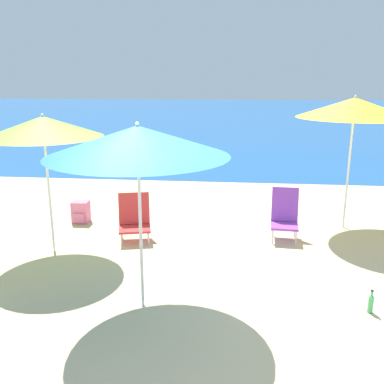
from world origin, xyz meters
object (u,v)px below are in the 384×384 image
at_px(beach_umbrella_yellow, 355,108).
at_px(beach_chair_purple, 285,214).
at_px(beach_chair_red, 134,218).
at_px(beach_umbrella_blue, 138,141).
at_px(backpack_pink, 81,212).
at_px(beach_umbrella_lime, 43,127).
at_px(water_bottle, 371,304).

xyz_separation_m(beach_umbrella_yellow, beach_chair_purple, (-1.12, -0.64, -1.70)).
distance_m(beach_umbrella_yellow, beach_chair_purple, 2.14).
bearing_deg(beach_chair_purple, beach_chair_red, -168.80).
height_order(beach_umbrella_blue, backpack_pink, beach_umbrella_blue).
relative_size(beach_umbrella_lime, beach_umbrella_yellow, 0.91).
bearing_deg(beach_chair_purple, beach_umbrella_blue, -124.02).
xyz_separation_m(beach_umbrella_blue, beach_umbrella_lime, (-1.72, 1.45, -0.03)).
bearing_deg(water_bottle, beach_chair_red, 148.29).
distance_m(beach_umbrella_blue, beach_umbrella_lime, 2.25).
distance_m(beach_umbrella_lime, beach_chair_red, 2.03).
distance_m(beach_umbrella_blue, beach_chair_purple, 3.43).
relative_size(beach_umbrella_lime, water_bottle, 7.44).
xyz_separation_m(beach_chair_red, backpack_pink, (-1.19, 0.72, -0.17)).
relative_size(beach_umbrella_yellow, backpack_pink, 5.82).
distance_m(beach_umbrella_lime, beach_umbrella_yellow, 5.00).
bearing_deg(backpack_pink, beach_umbrella_yellow, 2.80).
bearing_deg(beach_umbrella_lime, beach_umbrella_yellow, 18.66).
relative_size(beach_umbrella_yellow, beach_chair_purple, 2.78).
relative_size(beach_chair_red, beach_chair_purple, 0.91).
relative_size(beach_chair_purple, water_bottle, 2.94).
bearing_deg(water_bottle, backpack_pink, 148.43).
relative_size(beach_umbrella_blue, beach_chair_red, 2.84).
bearing_deg(beach_umbrella_yellow, backpack_pink, -177.20).
bearing_deg(water_bottle, beach_umbrella_lime, 162.78).
height_order(beach_umbrella_yellow, beach_chair_red, beach_umbrella_yellow).
distance_m(beach_umbrella_blue, water_bottle, 3.22).
bearing_deg(beach_umbrella_yellow, beach_umbrella_lime, -161.34).
bearing_deg(beach_chair_purple, beach_umbrella_lime, -161.14).
bearing_deg(backpack_pink, beach_chair_purple, -6.37).
bearing_deg(beach_umbrella_yellow, beach_chair_purple, -150.23).
xyz_separation_m(beach_umbrella_lime, water_bottle, (4.36, -1.35, -1.81)).
bearing_deg(beach_umbrella_lime, water_bottle, -17.22).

